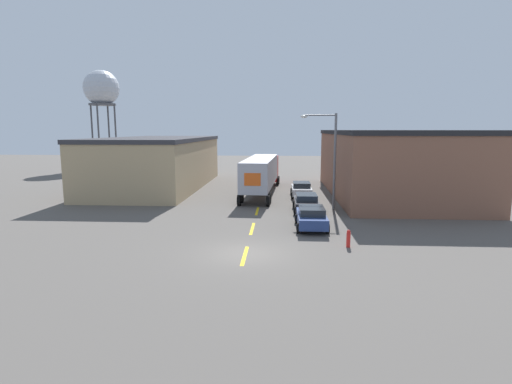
% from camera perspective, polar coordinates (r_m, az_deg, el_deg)
% --- Properties ---
extents(ground_plane, '(160.00, 160.00, 0.00)m').
position_cam_1_polar(ground_plane, '(21.21, -1.53, -8.75)').
color(ground_plane, '#56514C').
extents(road_centerline, '(0.20, 14.63, 0.01)m').
position_cam_1_polar(road_centerline, '(26.32, -0.53, -5.24)').
color(road_centerline, gold).
rests_on(road_centerline, ground_plane).
extents(warehouse_left, '(10.02, 23.00, 5.59)m').
position_cam_1_polar(warehouse_left, '(46.40, -13.76, 4.15)').
color(warehouse_left, tan).
rests_on(warehouse_left, ground_plane).
extents(warehouse_right, '(11.50, 22.35, 6.40)m').
position_cam_1_polar(warehouse_right, '(41.58, 18.60, 3.97)').
color(warehouse_right, brown).
rests_on(warehouse_right, ground_plane).
extents(semi_truck, '(3.60, 16.34, 3.70)m').
position_cam_1_polar(semi_truck, '(40.79, 0.88, 3.01)').
color(semi_truck, '#B21919').
rests_on(semi_truck, ground_plane).
extents(parked_car_right_near, '(2.04, 4.28, 1.44)m').
position_cam_1_polar(parked_car_right_near, '(26.47, 7.93, -3.56)').
color(parked_car_right_near, navy).
rests_on(parked_car_right_near, ground_plane).
extents(parked_car_right_far, '(2.04, 4.28, 1.44)m').
position_cam_1_polar(parked_car_right_far, '(38.78, 6.50, 0.43)').
color(parked_car_right_far, silver).
rests_on(parked_car_right_far, ground_plane).
extents(parked_car_right_mid, '(2.04, 4.28, 1.44)m').
position_cam_1_polar(parked_car_right_mid, '(31.70, 7.19, -1.48)').
color(parked_car_right_mid, black).
rests_on(parked_car_right_mid, ground_plane).
extents(water_tower, '(5.80, 5.80, 16.17)m').
position_cam_1_polar(water_tower, '(73.01, -21.21, 13.51)').
color(water_tower, '#47474C').
rests_on(water_tower, ground_plane).
extents(street_lamp, '(2.92, 0.32, 7.72)m').
position_cam_1_polar(street_lamp, '(32.76, 10.58, 5.43)').
color(street_lamp, slate).
rests_on(street_lamp, ground_plane).
extents(fire_hydrant, '(0.22, 0.22, 0.99)m').
position_cam_1_polar(fire_hydrant, '(22.73, 13.07, -6.49)').
color(fire_hydrant, red).
rests_on(fire_hydrant, ground_plane).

